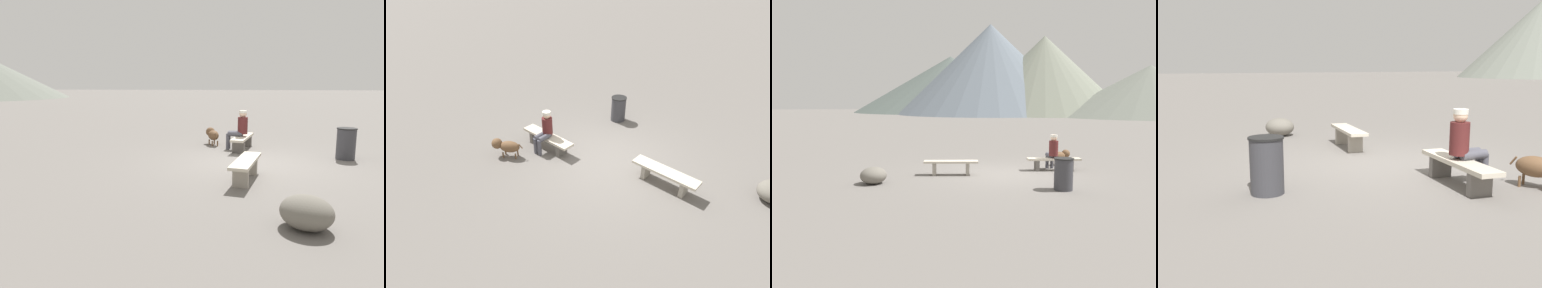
# 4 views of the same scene
# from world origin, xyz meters

# --- Properties ---
(ground) EXTENTS (210.00, 210.00, 0.06)m
(ground) POSITION_xyz_m (0.00, 0.00, -0.03)
(ground) COLOR slate
(bench_left) EXTENTS (1.76, 0.72, 0.46)m
(bench_left) POSITION_xyz_m (-1.70, 0.23, 0.34)
(bench_left) COLOR gray
(bench_left) RESTS_ON ground
(bench_right) EXTENTS (1.83, 0.73, 0.42)m
(bench_right) POSITION_xyz_m (1.84, 0.29, 0.30)
(bench_right) COLOR #605B56
(bench_right) RESTS_ON ground
(seated_person) EXTENTS (0.38, 0.65, 1.22)m
(seated_person) POSITION_xyz_m (1.84, 0.40, 0.70)
(seated_person) COLOR #511E1E
(seated_person) RESTS_ON ground
(dog) EXTENTS (0.87, 0.54, 0.55)m
(dog) POSITION_xyz_m (2.59, 1.29, 0.35)
(dog) COLOR brown
(dog) RESTS_ON ground
(trash_bin) EXTENTS (0.52, 0.52, 0.85)m
(trash_bin) POSITION_xyz_m (0.82, -2.47, 0.43)
(trash_bin) COLOR #38383D
(trash_bin) RESTS_ON ground
(boulder) EXTENTS (1.05, 1.04, 0.48)m
(boulder) POSITION_xyz_m (-4.09, -0.60, 0.24)
(boulder) COLOR #6B665B
(boulder) RESTS_ON ground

